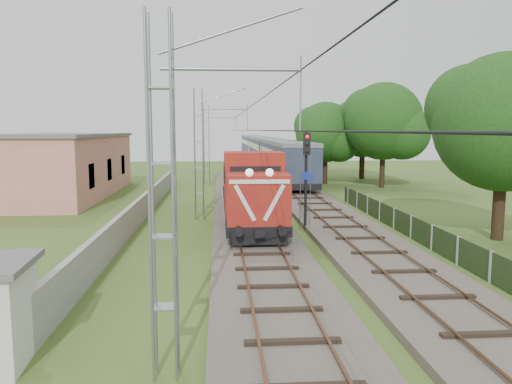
{
  "coord_description": "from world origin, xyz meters",
  "views": [
    {
      "loc": [
        -1.78,
        -18.83,
        5.52
      ],
      "look_at": [
        0.21,
        7.74,
        2.2
      ],
      "focal_mm": 35.0,
      "sensor_mm": 36.0,
      "label": 1
    }
  ],
  "objects": [
    {
      "name": "ground",
      "position": [
        0.0,
        0.0,
        0.0
      ],
      "size": [
        140.0,
        140.0,
        0.0
      ],
      "primitive_type": "plane",
      "color": "#395821",
      "rests_on": "ground"
    },
    {
      "name": "track_main",
      "position": [
        0.0,
        7.0,
        0.18
      ],
      "size": [
        4.2,
        70.0,
        0.45
      ],
      "color": "#6B6054",
      "rests_on": "ground"
    },
    {
      "name": "track_side",
      "position": [
        5.0,
        20.0,
        0.18
      ],
      "size": [
        4.2,
        80.0,
        0.45
      ],
      "color": "#6B6054",
      "rests_on": "ground"
    },
    {
      "name": "catenary",
      "position": [
        -2.95,
        12.0,
        4.05
      ],
      "size": [
        3.31,
        70.0,
        8.0
      ],
      "color": "gray",
      "rests_on": "ground"
    },
    {
      "name": "boundary_wall",
      "position": [
        -6.5,
        12.0,
        0.75
      ],
      "size": [
        0.25,
        40.0,
        1.5
      ],
      "primitive_type": "cube",
      "color": "#9E9E99",
      "rests_on": "ground"
    },
    {
      "name": "station_building",
      "position": [
        -15.0,
        24.0,
        2.63
      ],
      "size": [
        8.4,
        20.4,
        5.22
      ],
      "color": "tan",
      "rests_on": "ground"
    },
    {
      "name": "fence",
      "position": [
        8.0,
        3.0,
        0.6
      ],
      "size": [
        0.12,
        32.0,
        1.2
      ],
      "color": "black",
      "rests_on": "ground"
    },
    {
      "name": "locomotive",
      "position": [
        0.0,
        11.13,
        2.22
      ],
      "size": [
        2.97,
        16.96,
        4.31
      ],
      "color": "black",
      "rests_on": "ground"
    },
    {
      "name": "coach_rake",
      "position": [
        5.0,
        57.16,
        2.67
      ],
      "size": [
        3.26,
        72.69,
        3.77
      ],
      "color": "black",
      "rests_on": "ground"
    },
    {
      "name": "signal_post",
      "position": [
        2.95,
        7.8,
        3.73
      ],
      "size": [
        0.59,
        0.47,
        5.43
      ],
      "color": "black",
      "rests_on": "ground"
    },
    {
      "name": "tree_a",
      "position": [
        12.34,
        4.96,
        5.81
      ],
      "size": [
        7.18,
        6.84,
        9.31
      ],
      "color": "#341E15",
      "rests_on": "ground"
    },
    {
      "name": "tree_b",
      "position": [
        13.97,
        27.86,
        6.24
      ],
      "size": [
        7.72,
        7.35,
        10.0
      ],
      "color": "#341E15",
      "rests_on": "ground"
    },
    {
      "name": "tree_c",
      "position": [
        9.18,
        31.69,
        5.22
      ],
      "size": [
        6.46,
        6.15,
        8.37
      ],
      "color": "#341E15",
      "rests_on": "ground"
    },
    {
      "name": "tree_d",
      "position": [
        14.51,
        36.59,
        5.75
      ],
      "size": [
        7.11,
        6.77,
        9.22
      ],
      "color": "#341E15",
      "rests_on": "ground"
    }
  ]
}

